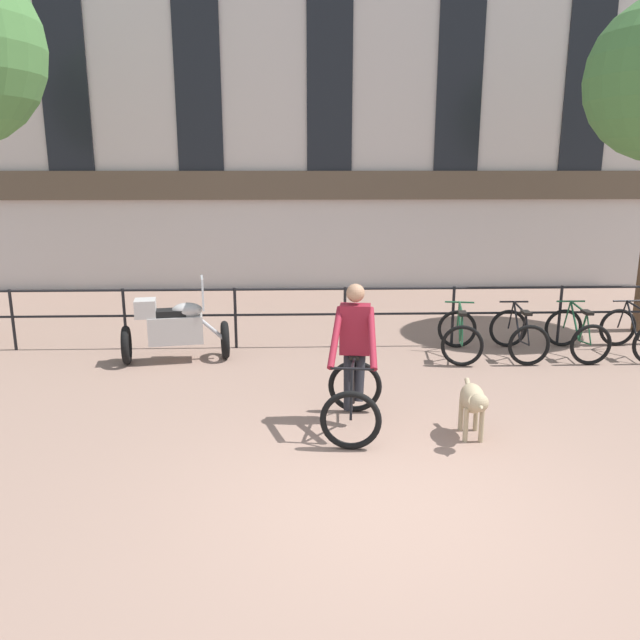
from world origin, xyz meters
name	(u,v)px	position (x,y,z in m)	size (l,w,h in m)	color
ground_plane	(386,502)	(0.00, 0.00, 0.00)	(60.00, 60.00, 0.00)	#8E7060
canal_railing	(345,307)	(0.00, 5.20, 0.71)	(15.05, 0.05, 1.05)	black
building_facade	(329,111)	(0.00, 10.99, 4.38)	(18.00, 0.72, 8.80)	beige
cyclist_with_bike	(354,364)	(-0.15, 1.82, 0.76)	(0.83, 1.25, 1.70)	black
dog	(473,401)	(1.17, 1.37, 0.46)	(0.31, 0.91, 0.65)	tan
parked_motorcycle	(175,327)	(-2.76, 4.46, 0.56)	(1.74, 0.89, 1.35)	black
parked_bicycle_near_lamp	(460,335)	(1.83, 4.54, 0.36)	(0.84, 1.21, 0.86)	black
parked_bicycle_mid_left	(518,335)	(2.81, 4.54, 0.36)	(0.68, 1.12, 0.86)	black
parked_bicycle_mid_right	(577,334)	(3.78, 4.54, 0.36)	(0.67, 1.11, 0.86)	black
parked_bicycle_far_end	(635,334)	(4.75, 4.54, 0.36)	(0.68, 1.12, 0.86)	black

